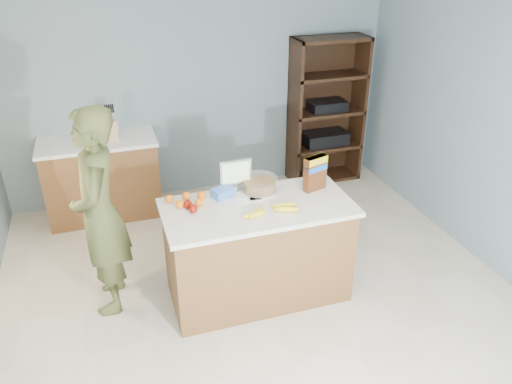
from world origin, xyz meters
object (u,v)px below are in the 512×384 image
object	(u,v)px
shelving_unit	(325,113)
cereal_box	(315,171)
counter_peninsula	(258,255)
tv	(236,173)
person	(100,214)

from	to	relation	value
shelving_unit	cereal_box	size ratio (longest dim) A/B	5.88
counter_peninsula	cereal_box	world-z (taller)	cereal_box
cereal_box	shelving_unit	bearing A→B (deg)	62.64
counter_peninsula	tv	size ratio (longest dim) A/B	5.53
person	counter_peninsula	bearing A→B (deg)	81.43
person	tv	distance (m)	1.16
tv	cereal_box	size ratio (longest dim) A/B	0.92
shelving_unit	person	size ratio (longest dim) A/B	1.02
person	tv	xyz separation A→B (m)	(1.14, 0.03, 0.17)
tv	cereal_box	xyz separation A→B (m)	(0.65, -0.20, 0.02)
shelving_unit	tv	xyz separation A→B (m)	(-1.64, -1.73, 0.19)
tv	counter_peninsula	bearing A→B (deg)	-73.65
counter_peninsula	tv	distance (m)	0.73
counter_peninsula	person	size ratio (longest dim) A/B	0.88
person	cereal_box	bearing A→B (deg)	89.39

